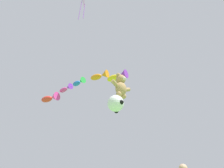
% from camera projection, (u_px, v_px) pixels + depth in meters
% --- Properties ---
extents(teddy_bear_kite, '(1.84, 0.81, 1.87)m').
position_uv_depth(teddy_bear_kite, '(121.00, 86.00, 12.21)').
color(teddy_bear_kite, tan).
extents(soccer_ball_kite, '(1.14, 1.14, 1.05)m').
position_uv_depth(soccer_ball_kite, '(116.00, 103.00, 10.78)').
color(soccer_ball_kite, white).
extents(fish_kite_goldfin, '(1.04, 1.87, 0.73)m').
position_uv_depth(fish_kite_goldfin, '(118.00, 77.00, 13.97)').
color(fish_kite_goldfin, yellow).
extents(fish_kite_tangerine, '(1.13, 1.80, 0.73)m').
position_uv_depth(fish_kite_tangerine, '(100.00, 76.00, 15.23)').
color(fish_kite_tangerine, orange).
extents(fish_kite_cobalt, '(0.66, 1.44, 0.62)m').
position_uv_depth(fish_kite_cobalt, '(79.00, 82.00, 16.07)').
color(fish_kite_cobalt, blue).
extents(fish_kite_magenta, '(0.67, 1.71, 0.59)m').
position_uv_depth(fish_kite_magenta, '(66.00, 89.00, 16.89)').
color(fish_kite_magenta, '#E53F9E').
extents(fish_kite_crimson, '(1.34, 2.16, 0.86)m').
position_uv_depth(fish_kite_crimson, '(51.00, 98.00, 17.24)').
color(fish_kite_crimson, red).
extents(diamond_kite, '(0.77, 0.97, 2.88)m').
position_uv_depth(diamond_kite, '(83.00, 1.00, 12.16)').
color(diamond_kite, '#E53F9E').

